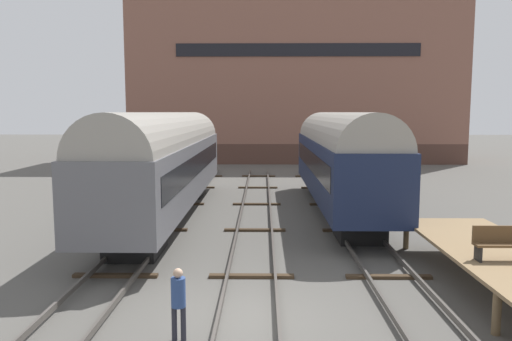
{
  "coord_description": "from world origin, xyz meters",
  "views": [
    {
      "loc": [
        0.35,
        -11.75,
        5.04
      ],
      "look_at": [
        0.0,
        12.41,
        2.2
      ],
      "focal_mm": 35.0,
      "sensor_mm": 36.0,
      "label": 1
    }
  ],
  "objects": [
    {
      "name": "track_left",
      "position": [
        -4.18,
        0.0,
        0.14
      ],
      "size": [
        2.6,
        60.0,
        0.26
      ],
      "color": "#4C4742",
      "rests_on": "ground"
    },
    {
      "name": "track_middle",
      "position": [
        0.0,
        0.0,
        0.14
      ],
      "size": [
        2.6,
        60.0,
        0.26
      ],
      "color": "#4C4742",
      "rests_on": "ground"
    },
    {
      "name": "bench",
      "position": [
        6.64,
        1.25,
        1.61
      ],
      "size": [
        1.4,
        0.4,
        0.91
      ],
      "color": "brown",
      "rests_on": "station_platform"
    },
    {
      "name": "person_worker",
      "position": [
        -1.51,
        -1.25,
        0.99
      ],
      "size": [
        0.32,
        0.32,
        1.65
      ],
      "color": "#282833",
      "rests_on": "ground"
    },
    {
      "name": "ground_plane",
      "position": [
        0.0,
        0.0,
        0.0
      ],
      "size": [
        200.0,
        200.0,
        0.0
      ],
      "primitive_type": "plane",
      "color": "#56544F"
    },
    {
      "name": "train_car_grey",
      "position": [
        -4.18,
        11.65,
        2.86
      ],
      "size": [
        2.98,
        18.92,
        5.03
      ],
      "color": "black",
      "rests_on": "ground"
    },
    {
      "name": "track_right",
      "position": [
        4.18,
        0.0,
        0.14
      ],
      "size": [
        2.6,
        60.0,
        0.26
      ],
      "color": "#4C4742",
      "rests_on": "ground"
    },
    {
      "name": "warehouse_building",
      "position": [
        3.59,
        41.44,
        9.86
      ],
      "size": [
        32.82,
        10.67,
        19.72
      ],
      "color": "#4F342A",
      "rests_on": "ground"
    },
    {
      "name": "train_car_navy",
      "position": [
        4.18,
        13.16,
        2.85
      ],
      "size": [
        2.95,
        16.49,
        5.02
      ],
      "color": "black",
      "rests_on": "ground"
    }
  ]
}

